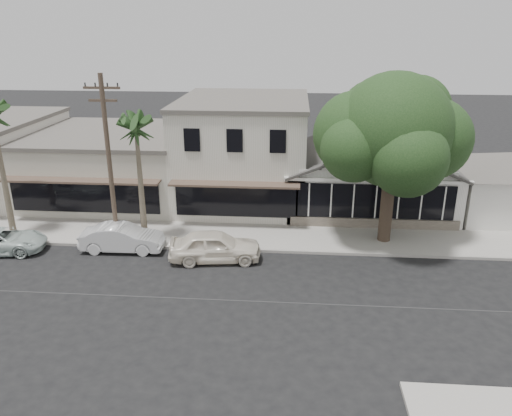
# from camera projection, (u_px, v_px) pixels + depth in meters

# --- Properties ---
(ground) EXTENTS (140.00, 140.00, 0.00)m
(ground) POSITION_uv_depth(u_px,v_px,m) (282.00, 303.00, 21.28)
(ground) COLOR black
(ground) RESTS_ON ground
(sidewalk_north) EXTENTS (90.00, 3.50, 0.15)m
(sidewalk_north) POSITION_uv_depth(u_px,v_px,m) (144.00, 233.00, 28.16)
(sidewalk_north) COLOR #9E9991
(sidewalk_north) RESTS_ON ground
(corner_shop) EXTENTS (10.40, 8.60, 5.10)m
(corner_shop) POSITION_uv_depth(u_px,v_px,m) (368.00, 168.00, 31.67)
(corner_shop) COLOR white
(corner_shop) RESTS_ON ground
(side_cottage) EXTENTS (6.00, 6.00, 3.00)m
(side_cottage) POSITION_uv_depth(u_px,v_px,m) (504.00, 192.00, 30.54)
(side_cottage) COLOR white
(side_cottage) RESTS_ON ground
(row_building_near) EXTENTS (8.00, 10.00, 6.50)m
(row_building_near) POSITION_uv_depth(u_px,v_px,m) (244.00, 152.00, 33.01)
(row_building_near) COLOR silver
(row_building_near) RESTS_ON ground
(row_building_midnear) EXTENTS (10.00, 10.00, 4.20)m
(row_building_midnear) POSITION_uv_depth(u_px,v_px,m) (113.00, 166.00, 34.07)
(row_building_midnear) COLOR #B3AFA0
(row_building_midnear) RESTS_ON ground
(utility_pole) EXTENTS (1.80, 0.24, 9.00)m
(utility_pole) POSITION_uv_depth(u_px,v_px,m) (109.00, 159.00, 25.16)
(utility_pole) COLOR brown
(utility_pole) RESTS_ON ground
(car_0) EXTENTS (4.77, 2.40, 1.56)m
(car_0) POSITION_uv_depth(u_px,v_px,m) (215.00, 246.00, 24.86)
(car_0) COLOR white
(car_0) RESTS_ON ground
(car_1) EXTENTS (4.34, 1.61, 1.42)m
(car_1) POSITION_uv_depth(u_px,v_px,m) (122.00, 238.00, 25.97)
(car_1) COLOR silver
(car_1) RESTS_ON ground
(car_2) EXTENTS (4.70, 2.64, 1.24)m
(car_2) POSITION_uv_depth(u_px,v_px,m) (1.00, 241.00, 25.86)
(car_2) COLOR silver
(car_2) RESTS_ON ground
(shade_tree) EXTENTS (8.19, 7.41, 9.09)m
(shade_tree) POSITION_uv_depth(u_px,v_px,m) (391.00, 133.00, 25.38)
(shade_tree) COLOR #4C3B2E
(shade_tree) RESTS_ON ground
(palm_east) EXTENTS (2.93, 2.93, 7.39)m
(palm_east) POSITION_uv_depth(u_px,v_px,m) (136.00, 127.00, 25.13)
(palm_east) COLOR #726651
(palm_east) RESTS_ON ground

